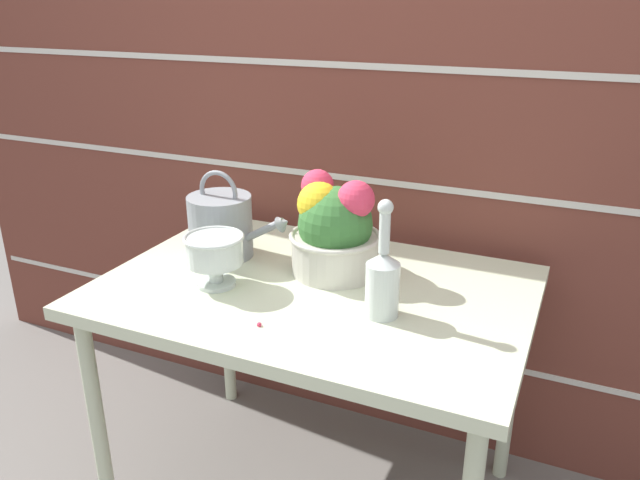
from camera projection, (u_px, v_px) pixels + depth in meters
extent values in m
cube|color=brown|center=(377.00, 123.00, 1.99)|extent=(3.60, 0.08, 2.20)
cube|color=beige|center=(366.00, 336.00, 2.24)|extent=(3.53, 0.00, 0.02)
cube|color=beige|center=(371.00, 181.00, 2.02)|extent=(3.53, 0.00, 0.02)
cube|color=beige|center=(375.00, 67.00, 1.89)|extent=(3.53, 0.00, 0.02)
cube|color=beige|center=(314.00, 291.00, 1.72)|extent=(1.16, 0.80, 0.04)
cylinder|color=beige|center=(98.00, 424.00, 1.76)|extent=(0.04, 0.04, 0.70)
cylinder|color=beige|center=(227.00, 318.00, 2.34)|extent=(0.04, 0.04, 0.70)
cylinder|color=beige|center=(511.00, 384.00, 1.94)|extent=(0.04, 0.04, 0.70)
cylinder|color=gray|center=(221.00, 226.00, 1.88)|extent=(0.19, 0.19, 0.19)
cylinder|color=gray|center=(264.00, 230.00, 1.82)|extent=(0.14, 0.02, 0.09)
cone|color=gray|center=(284.00, 223.00, 1.78)|extent=(0.05, 0.05, 0.06)
torus|color=gray|center=(218.00, 192.00, 1.84)|extent=(0.13, 0.01, 0.13)
cylinder|color=silver|center=(216.00, 283.00, 1.71)|extent=(0.11, 0.11, 0.01)
cylinder|color=silver|center=(216.00, 272.00, 1.70)|extent=(0.04, 0.04, 0.05)
sphere|color=silver|center=(216.00, 271.00, 1.70)|extent=(0.04, 0.04, 0.04)
cylinder|color=silver|center=(214.00, 250.00, 1.67)|extent=(0.15, 0.15, 0.07)
torus|color=silver|center=(213.00, 237.00, 1.66)|extent=(0.16, 0.16, 0.01)
cylinder|color=beige|center=(335.00, 254.00, 1.77)|extent=(0.25, 0.25, 0.11)
torus|color=beige|center=(335.00, 236.00, 1.75)|extent=(0.26, 0.26, 0.01)
sphere|color=#387033|center=(335.00, 224.00, 1.74)|extent=(0.21, 0.21, 0.21)
sphere|color=yellow|center=(319.00, 204.00, 1.73)|extent=(0.12, 0.12, 0.12)
sphere|color=#E03856|center=(318.00, 186.00, 1.76)|extent=(0.09, 0.09, 0.09)
sphere|color=#E03856|center=(356.00, 199.00, 1.68)|extent=(0.10, 0.10, 0.10)
cylinder|color=silver|center=(382.00, 290.00, 1.53)|extent=(0.08, 0.08, 0.14)
cone|color=silver|center=(384.00, 258.00, 1.50)|extent=(0.08, 0.08, 0.03)
cylinder|color=silver|center=(385.00, 233.00, 1.47)|extent=(0.03, 0.03, 0.10)
sphere|color=silver|center=(386.00, 207.00, 1.45)|extent=(0.04, 0.04, 0.04)
sphere|color=#E03856|center=(259.00, 325.00, 1.50)|extent=(0.01, 0.01, 0.01)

